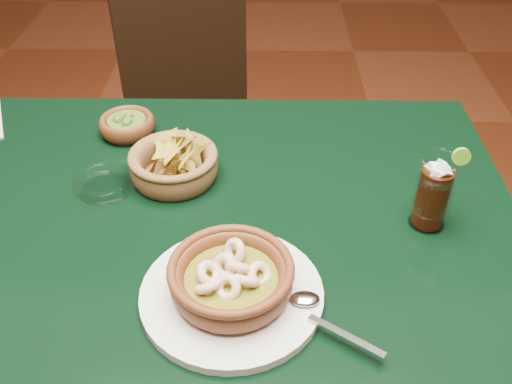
{
  "coord_description": "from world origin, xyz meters",
  "views": [
    {
      "loc": [
        0.15,
        -0.76,
        1.39
      ],
      "look_at": [
        0.14,
        -0.02,
        0.81
      ],
      "focal_mm": 40.0,
      "sensor_mm": 36.0,
      "label": 1
    }
  ],
  "objects_px": {
    "dining_chair": "(199,129)",
    "cola_drink": "(433,193)",
    "dining_table": "(181,252)",
    "shrimp_plate": "(232,282)",
    "chip_basket": "(174,164)"
  },
  "relations": [
    {
      "from": "chip_basket",
      "to": "shrimp_plate",
      "type": "bearing_deg",
      "value": -67.62
    },
    {
      "from": "dining_chair",
      "to": "cola_drink",
      "type": "distance_m",
      "value": 0.93
    },
    {
      "from": "dining_table",
      "to": "dining_chair",
      "type": "xyz_separation_m",
      "value": [
        -0.04,
        0.7,
        -0.17
      ]
    },
    {
      "from": "shrimp_plate",
      "to": "chip_basket",
      "type": "xyz_separation_m",
      "value": [
        -0.12,
        0.29,
        -0.0
      ]
    },
    {
      "from": "dining_table",
      "to": "dining_chair",
      "type": "relative_size",
      "value": 1.38
    },
    {
      "from": "dining_table",
      "to": "dining_chair",
      "type": "bearing_deg",
      "value": 93.5
    },
    {
      "from": "dining_chair",
      "to": "cola_drink",
      "type": "bearing_deg",
      "value": -56.93
    },
    {
      "from": "dining_chair",
      "to": "chip_basket",
      "type": "relative_size",
      "value": 4.44
    },
    {
      "from": "dining_table",
      "to": "cola_drink",
      "type": "xyz_separation_m",
      "value": [
        0.43,
        -0.02,
        0.16
      ]
    },
    {
      "from": "dining_table",
      "to": "shrimp_plate",
      "type": "bearing_deg",
      "value": -61.16
    },
    {
      "from": "dining_chair",
      "to": "dining_table",
      "type": "bearing_deg",
      "value": -86.5
    },
    {
      "from": "cola_drink",
      "to": "dining_chair",
      "type": "bearing_deg",
      "value": 123.07
    },
    {
      "from": "dining_chair",
      "to": "cola_drink",
      "type": "xyz_separation_m",
      "value": [
        0.47,
        -0.73,
        0.34
      ]
    },
    {
      "from": "cola_drink",
      "to": "shrimp_plate",
      "type": "bearing_deg",
      "value": -152.01
    },
    {
      "from": "dining_table",
      "to": "shrimp_plate",
      "type": "height_order",
      "value": "shrimp_plate"
    }
  ]
}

